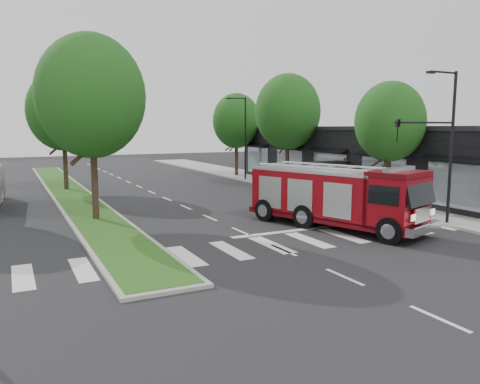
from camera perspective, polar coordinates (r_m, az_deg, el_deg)
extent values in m
plane|color=black|center=(23.40, 0.13, -4.86)|extent=(140.00, 140.00, 0.00)
cube|color=gray|center=(38.30, 10.18, 0.12)|extent=(5.00, 80.00, 0.15)
cube|color=gray|center=(38.96, -20.05, -0.11)|extent=(3.00, 50.00, 0.14)
cube|color=#164A15|center=(38.96, -20.05, 0.00)|extent=(2.60, 49.50, 0.02)
cube|color=black|center=(40.91, 15.34, 3.87)|extent=(8.00, 30.00, 5.00)
cylinder|color=black|center=(34.49, 9.20, 1.27)|extent=(0.08, 0.08, 2.50)
cylinder|color=black|center=(36.19, 12.81, 1.48)|extent=(0.08, 0.08, 2.50)
cylinder|color=black|center=(35.47, 8.07, 1.47)|extent=(0.08, 0.08, 2.50)
cylinder|color=black|center=(37.12, 11.64, 1.67)|extent=(0.08, 0.08, 2.50)
cube|color=black|center=(35.68, 10.52, 3.55)|extent=(3.20, 1.60, 0.12)
cube|color=#8C99A5|center=(36.35, 9.80, 1.67)|extent=(2.80, 0.04, 1.80)
cube|color=black|center=(35.88, 10.44, 0.36)|extent=(2.40, 0.40, 0.08)
cylinder|color=black|center=(31.39, 17.52, 1.50)|extent=(0.36, 0.36, 3.74)
ellipsoid|color=#17390F|center=(31.22, 17.80, 8.18)|extent=(4.40, 4.40, 5.06)
cylinder|color=black|center=(40.80, 5.76, 3.68)|extent=(0.36, 0.36, 4.40)
ellipsoid|color=#17390F|center=(40.72, 5.85, 9.72)|extent=(5.60, 5.60, 6.44)
cylinder|color=black|center=(49.54, -0.44, 4.19)|extent=(0.36, 0.36, 3.96)
ellipsoid|color=#17390F|center=(49.44, -0.45, 8.67)|extent=(5.00, 5.00, 5.75)
cylinder|color=black|center=(26.89, -17.31, 1.44)|extent=(0.36, 0.36, 4.62)
ellipsoid|color=#17390F|center=(26.79, -17.71, 11.08)|extent=(5.80, 5.80, 6.67)
cylinder|color=black|center=(40.73, -20.51, 3.21)|extent=(0.36, 0.36, 4.40)
ellipsoid|color=#17390F|center=(40.64, -20.81, 9.26)|extent=(5.60, 5.60, 6.44)
cylinder|color=black|center=(26.78, 24.36, 4.70)|extent=(0.16, 0.16, 8.00)
cylinder|color=black|center=(26.21, 23.58, 13.24)|extent=(1.80, 0.10, 0.10)
cube|color=black|center=(25.53, 22.24, 13.36)|extent=(0.45, 0.20, 0.12)
cylinder|color=black|center=(25.24, 21.64, 7.88)|extent=(4.00, 0.10, 0.10)
imported|color=black|center=(23.93, 18.69, 7.09)|extent=(0.18, 0.22, 1.10)
cylinder|color=black|center=(45.43, 0.65, 6.41)|extent=(0.16, 0.16, 8.00)
cylinder|color=black|center=(45.09, -0.38, 11.36)|extent=(1.80, 0.10, 0.10)
cube|color=black|center=(44.70, -1.44, 11.32)|extent=(0.45, 0.20, 0.12)
cube|color=#50040A|center=(24.78, 11.32, -2.97)|extent=(5.68, 9.83, 0.28)
cube|color=maroon|center=(25.09, 9.69, -0.07)|extent=(4.96, 7.71, 2.25)
cube|color=maroon|center=(22.89, 18.68, -1.13)|extent=(3.31, 2.81, 2.36)
cube|color=#B2B2B7|center=(24.96, 9.75, 2.61)|extent=(4.96, 7.71, 0.13)
cylinder|color=#B2B2B7|center=(24.12, 8.38, 3.00)|extent=(2.26, 6.42, 0.11)
cylinder|color=#B2B2B7|center=(25.77, 11.06, 3.25)|extent=(2.26, 6.42, 0.11)
cube|color=silver|center=(22.55, 21.51, -4.15)|extent=(2.89, 1.31, 0.39)
cube|color=#8C99A5|center=(22.71, 18.85, 2.65)|extent=(2.47, 1.16, 0.20)
cylinder|color=black|center=(21.80, 17.84, -4.53)|extent=(0.77, 1.30, 1.23)
cylinder|color=black|center=(24.09, 20.64, -3.50)|extent=(0.77, 1.30, 1.23)
cylinder|color=black|center=(24.24, 7.86, -3.00)|extent=(0.77, 1.30, 1.23)
cylinder|color=black|center=(26.32, 11.25, -2.21)|extent=(0.77, 1.30, 1.23)
cylinder|color=black|center=(25.92, 3.10, -2.23)|extent=(0.77, 1.30, 1.23)
cylinder|color=black|center=(27.87, 6.64, -1.55)|extent=(0.77, 1.30, 1.23)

